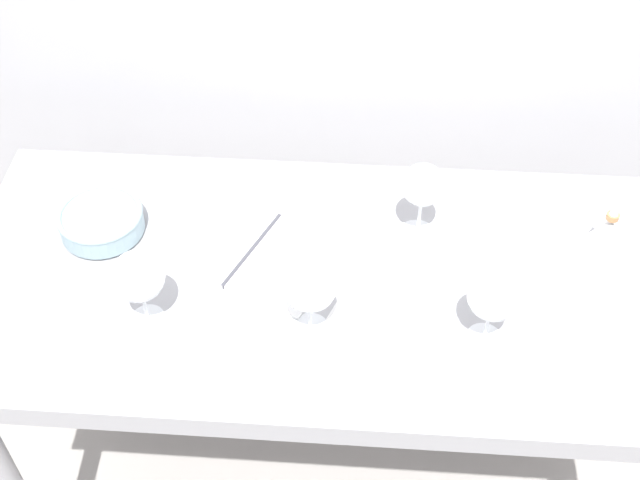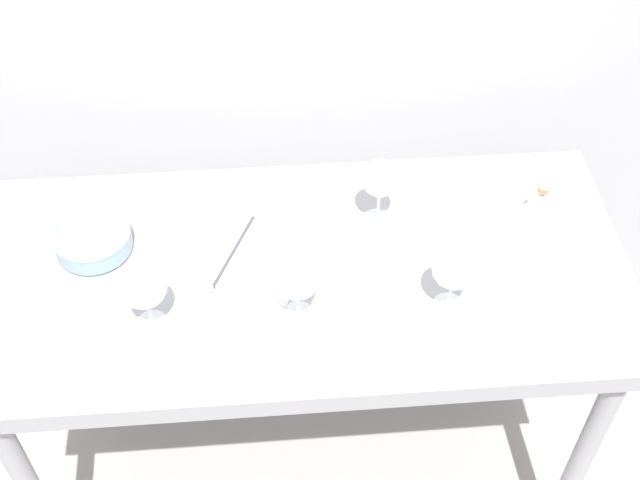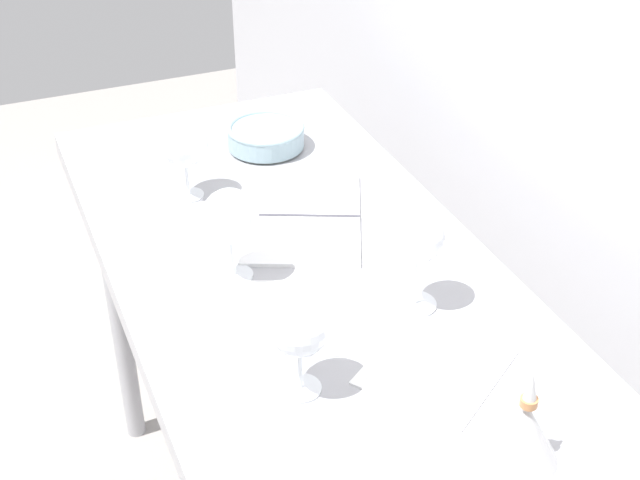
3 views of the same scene
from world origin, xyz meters
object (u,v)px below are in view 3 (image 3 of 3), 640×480
(tasting_bowl, at_px, (266,136))
(wine_glass_near_right, at_px, (299,328))
(tasting_sheet_upper, at_px, (436,367))
(decanter_funnel, at_px, (524,431))
(wine_glass_near_left, at_px, (184,145))
(tasting_sheet_lower, at_px, (291,317))
(wine_glass_near_center, at_px, (230,218))
(wine_glass_far_right, at_px, (419,241))
(open_notebook, at_px, (303,217))

(tasting_bowl, bearing_deg, wine_glass_near_right, -16.18)
(wine_glass_near_right, xyz_separation_m, tasting_bowl, (-0.74, 0.21, -0.08))
(tasting_sheet_upper, height_order, tasting_bowl, tasting_bowl)
(tasting_sheet_upper, bearing_deg, decanter_funnel, -29.71)
(tasting_sheet_upper, bearing_deg, wine_glass_near_left, 163.37)
(wine_glass_near_left, xyz_separation_m, tasting_sheet_lower, (0.44, 0.05, -0.11))
(wine_glass_near_center, xyz_separation_m, wine_glass_near_right, (0.31, 0.00, -0.00))
(wine_glass_near_right, xyz_separation_m, wine_glass_far_right, (-0.12, 0.25, 0.01))
(open_notebook, height_order, decanter_funnel, decanter_funnel)
(wine_glass_far_right, xyz_separation_m, tasting_bowl, (-0.62, -0.03, -0.10))
(wine_glass_far_right, height_order, decanter_funnel, wine_glass_far_right)
(wine_glass_near_center, distance_m, wine_glass_near_right, 0.31)
(tasting_bowl, distance_m, decanter_funnel, 0.98)
(tasting_sheet_upper, relative_size, tasting_bowl, 1.20)
(open_notebook, height_order, tasting_sheet_lower, open_notebook)
(wine_glass_near_left, distance_m, tasting_bowl, 0.26)
(wine_glass_near_left, xyz_separation_m, wine_glass_far_right, (0.49, 0.25, 0.01))
(wine_glass_near_center, xyz_separation_m, open_notebook, (-0.13, 0.18, -0.11))
(wine_glass_near_left, height_order, tasting_sheet_lower, wine_glass_near_left)
(decanter_funnel, bearing_deg, open_notebook, -176.46)
(wine_glass_near_left, bearing_deg, tasting_sheet_upper, 17.59)
(wine_glass_near_left, distance_m, tasting_sheet_upper, 0.68)
(wine_glass_far_right, xyz_separation_m, tasting_sheet_lower, (-0.05, -0.20, -0.13))
(wine_glass_far_right, height_order, open_notebook, wine_glass_far_right)
(wine_glass_near_right, distance_m, open_notebook, 0.49)
(wine_glass_near_left, bearing_deg, tasting_sheet_lower, 6.07)
(wine_glass_far_right, height_order, tasting_bowl, wine_glass_far_right)
(open_notebook, bearing_deg, wine_glass_near_left, -109.29)
(wine_glass_near_right, relative_size, wine_glass_far_right, 0.93)
(wine_glass_near_center, relative_size, wine_glass_near_left, 1.04)
(tasting_sheet_lower, height_order, decanter_funnel, decanter_funnel)
(wine_glass_near_right, bearing_deg, decanter_funnel, 42.97)
(tasting_sheet_lower, bearing_deg, wine_glass_near_left, -151.08)
(tasting_sheet_upper, bearing_deg, wine_glass_far_right, 129.85)
(wine_glass_near_right, height_order, tasting_sheet_upper, wine_glass_near_right)
(wine_glass_near_right, height_order, tasting_sheet_lower, wine_glass_near_right)
(tasting_bowl, bearing_deg, tasting_sheet_lower, -16.01)
(wine_glass_far_right, xyz_separation_m, tasting_sheet_upper, (0.15, -0.04, -0.13))
(wine_glass_far_right, height_order, tasting_sheet_upper, wine_glass_far_right)
(wine_glass_near_center, distance_m, tasting_sheet_upper, 0.42)
(tasting_sheet_lower, bearing_deg, wine_glass_near_center, -138.10)
(tasting_bowl, relative_size, decanter_funnel, 1.12)
(wine_glass_far_right, bearing_deg, tasting_sheet_upper, -15.92)
(tasting_sheet_lower, relative_size, tasting_bowl, 1.29)
(wine_glass_near_right, distance_m, wine_glass_far_right, 0.28)
(wine_glass_near_right, relative_size, decanter_funnel, 1.08)
(wine_glass_near_right, relative_size, tasting_sheet_lower, 0.75)
(wine_glass_far_right, relative_size, tasting_sheet_lower, 0.80)
(wine_glass_near_right, relative_size, tasting_sheet_upper, 0.80)
(wine_glass_near_right, distance_m, tasting_sheet_upper, 0.24)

